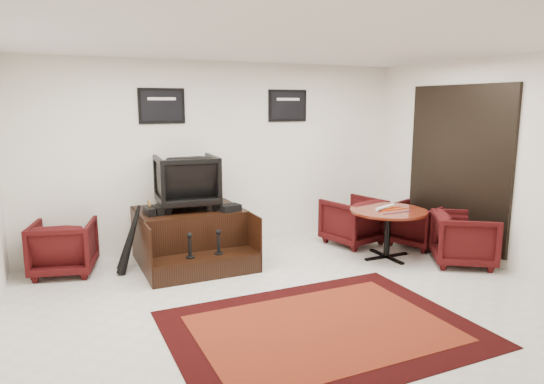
{
  "coord_description": "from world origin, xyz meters",
  "views": [
    {
      "loc": [
        -2.4,
        -4.52,
        2.18
      ],
      "look_at": [
        0.1,
        0.9,
        1.09
      ],
      "focal_mm": 32.0,
      "sensor_mm": 36.0,
      "label": 1
    }
  ],
  "objects_px": {
    "shine_podium": "(191,238)",
    "shine_chair": "(187,179)",
    "table_chair_back": "(353,219)",
    "armchair_side": "(64,245)",
    "table_chair_window": "(417,222)",
    "table_chair_corner": "(464,236)",
    "meeting_table": "(388,216)"
  },
  "relations": [
    {
      "from": "shine_podium",
      "to": "shine_chair",
      "type": "bearing_deg",
      "value": 90.0
    },
    {
      "from": "table_chair_back",
      "to": "shine_chair",
      "type": "bearing_deg",
      "value": -20.98
    },
    {
      "from": "shine_chair",
      "to": "table_chair_back",
      "type": "relative_size",
      "value": 1.04
    },
    {
      "from": "armchair_side",
      "to": "table_chair_window",
      "type": "bearing_deg",
      "value": -176.42
    },
    {
      "from": "armchair_side",
      "to": "table_chair_window",
      "type": "height_order",
      "value": "armchair_side"
    },
    {
      "from": "table_chair_back",
      "to": "table_chair_window",
      "type": "xyz_separation_m",
      "value": [
        0.83,
        -0.51,
        -0.03
      ]
    },
    {
      "from": "table_chair_window",
      "to": "armchair_side",
      "type": "bearing_deg",
      "value": 57.68
    },
    {
      "from": "table_chair_window",
      "to": "table_chair_corner",
      "type": "distance_m",
      "value": 0.97
    },
    {
      "from": "armchair_side",
      "to": "table_chair_back",
      "type": "distance_m",
      "value": 4.2
    },
    {
      "from": "armchair_side",
      "to": "table_chair_window",
      "type": "xyz_separation_m",
      "value": [
        5.01,
        -0.94,
        -0.02
      ]
    },
    {
      "from": "table_chair_back",
      "to": "table_chair_corner",
      "type": "height_order",
      "value": "table_chair_back"
    },
    {
      "from": "meeting_table",
      "to": "table_chair_window",
      "type": "height_order",
      "value": "table_chair_window"
    },
    {
      "from": "meeting_table",
      "to": "armchair_side",
      "type": "bearing_deg",
      "value": 163.72
    },
    {
      "from": "armchair_side",
      "to": "table_chair_back",
      "type": "relative_size",
      "value": 0.96
    },
    {
      "from": "shine_podium",
      "to": "armchair_side",
      "type": "relative_size",
      "value": 1.91
    },
    {
      "from": "armchair_side",
      "to": "shine_chair",
      "type": "bearing_deg",
      "value": -168.39
    },
    {
      "from": "shine_chair",
      "to": "meeting_table",
      "type": "bearing_deg",
      "value": 160.37
    },
    {
      "from": "shine_podium",
      "to": "table_chair_back",
      "type": "xyz_separation_m",
      "value": [
        2.55,
        -0.21,
        0.06
      ]
    },
    {
      "from": "table_chair_back",
      "to": "table_chair_corner",
      "type": "relative_size",
      "value": 1.02
    },
    {
      "from": "shine_chair",
      "to": "table_chair_back",
      "type": "distance_m",
      "value": 2.68
    },
    {
      "from": "meeting_table",
      "to": "shine_podium",
      "type": "bearing_deg",
      "value": 158.65
    },
    {
      "from": "shine_chair",
      "to": "table_chair_back",
      "type": "height_order",
      "value": "shine_chair"
    },
    {
      "from": "shine_chair",
      "to": "table_chair_corner",
      "type": "relative_size",
      "value": 1.06
    },
    {
      "from": "shine_chair",
      "to": "armchair_side",
      "type": "distance_m",
      "value": 1.8
    },
    {
      "from": "table_chair_back",
      "to": "table_chair_window",
      "type": "height_order",
      "value": "table_chair_back"
    },
    {
      "from": "armchair_side",
      "to": "meeting_table",
      "type": "height_order",
      "value": "armchair_side"
    },
    {
      "from": "table_chair_back",
      "to": "table_chair_window",
      "type": "relative_size",
      "value": 1.09
    },
    {
      "from": "armchair_side",
      "to": "meeting_table",
      "type": "relative_size",
      "value": 0.72
    },
    {
      "from": "table_chair_back",
      "to": "shine_podium",
      "type": "bearing_deg",
      "value": -17.71
    },
    {
      "from": "meeting_table",
      "to": "table_chair_corner",
      "type": "height_order",
      "value": "table_chair_corner"
    },
    {
      "from": "shine_podium",
      "to": "table_chair_back",
      "type": "distance_m",
      "value": 2.56
    },
    {
      "from": "shine_chair",
      "to": "table_chair_back",
      "type": "bearing_deg",
      "value": 176.54
    }
  ]
}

